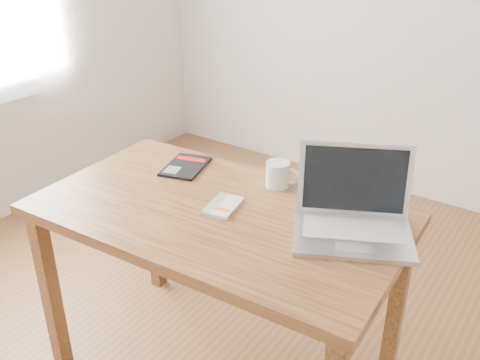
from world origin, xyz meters
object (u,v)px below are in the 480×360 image
Objects in this scene: desk at (219,231)px; black_guidebook at (185,166)px; laptop at (353,216)px; white_guidebook at (223,206)px; coffee_mug at (278,174)px.

desk is 0.37m from black_guidebook.
black_guidebook is at bearing 148.90° from laptop.
white_guidebook reaches higher than desk.
desk is 2.85× the size of laptop.
laptop is (0.44, 0.14, 0.14)m from desk.
black_guidebook is 0.54× the size of laptop.
black_guidebook is at bearing 145.05° from desk.
laptop is at bearing 14.04° from desk.
black_guidebook is 0.75m from laptop.
coffee_mug is (-0.36, 0.13, -0.01)m from laptop.
white_guidebook is (0.01, 0.02, 0.10)m from desk.
coffee_mug is (0.39, 0.08, 0.04)m from black_guidebook.
desk is 7.56× the size of white_guidebook.
white_guidebook is 0.26m from coffee_mug.
laptop reaches higher than desk.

